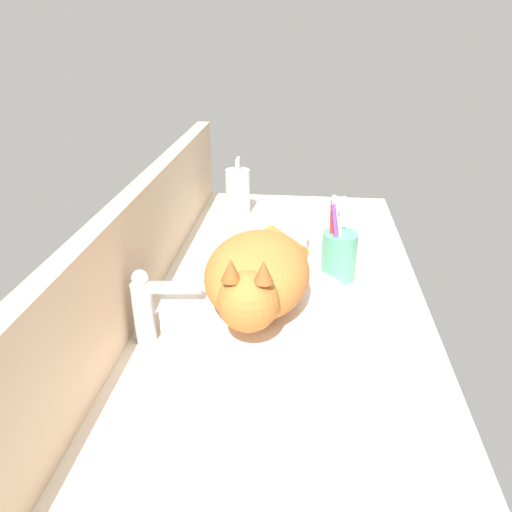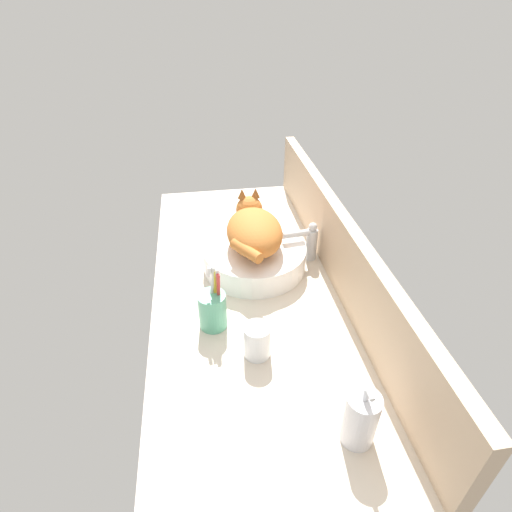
% 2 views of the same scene
% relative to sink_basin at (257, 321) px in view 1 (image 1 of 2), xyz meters
% --- Properties ---
extents(ground_plane, '(1.37, 0.58, 0.04)m').
position_rel_sink_basin_xyz_m(ground_plane, '(0.10, -0.03, -0.06)').
color(ground_plane, beige).
extents(backsplash_panel, '(1.37, 0.04, 0.22)m').
position_rel_sink_basin_xyz_m(backsplash_panel, '(0.10, 0.24, 0.07)').
color(backsplash_panel, '#CCAD8C').
rests_on(backsplash_panel, ground_plane).
extents(sink_basin, '(0.33, 0.33, 0.08)m').
position_rel_sink_basin_xyz_m(sink_basin, '(0.00, 0.00, 0.00)').
color(sink_basin, white).
rests_on(sink_basin, ground_plane).
extents(cat, '(0.32, 0.17, 0.14)m').
position_rel_sink_basin_xyz_m(cat, '(-0.01, -0.00, 0.10)').
color(cat, '#CC7533').
rests_on(cat, sink_basin).
extents(faucet, '(0.04, 0.12, 0.14)m').
position_rel_sink_basin_xyz_m(faucet, '(-0.02, 0.18, 0.03)').
color(faucet, silver).
rests_on(faucet, ground_plane).
extents(soap_dispenser, '(0.07, 0.07, 0.16)m').
position_rel_sink_basin_xyz_m(soap_dispenser, '(0.61, 0.12, 0.03)').
color(soap_dispenser, silver).
rests_on(soap_dispenser, ground_plane).
extents(toothbrush_cup, '(0.07, 0.07, 0.19)m').
position_rel_sink_basin_xyz_m(toothbrush_cup, '(0.24, -0.15, 0.02)').
color(toothbrush_cup, '#5BB28E').
rests_on(toothbrush_cup, ground_plane).
extents(water_glass, '(0.07, 0.07, 0.09)m').
position_rel_sink_basin_xyz_m(water_glass, '(0.36, -0.05, -0.00)').
color(water_glass, white).
rests_on(water_glass, ground_plane).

